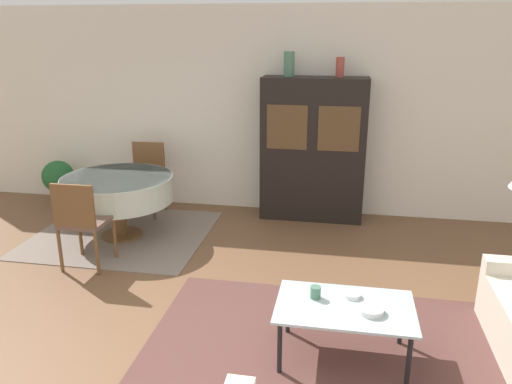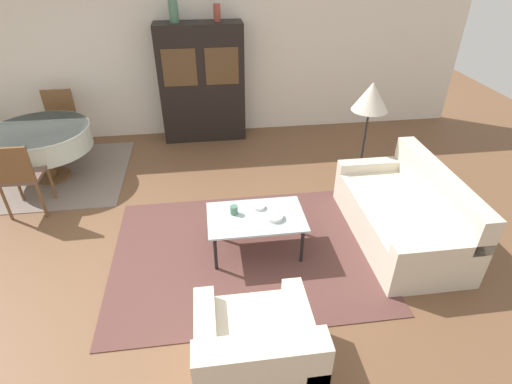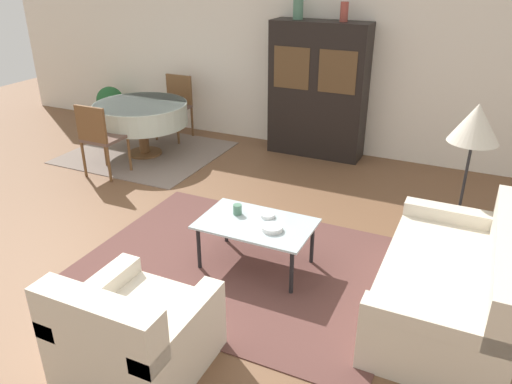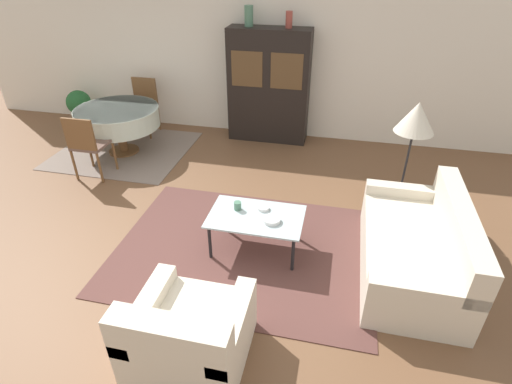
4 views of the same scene
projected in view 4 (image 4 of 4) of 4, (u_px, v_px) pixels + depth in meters
ground_plane at (155, 256)px, 4.38m from camera, size 14.00×14.00×0.00m
wall_back at (238, 54)px, 6.67m from camera, size 10.00×0.06×2.70m
area_rug at (245, 249)px, 4.47m from camera, size 2.83×2.14×0.01m
dining_rug at (125, 150)px, 6.63m from camera, size 2.06×1.87×0.01m
couch at (417, 249)px, 4.03m from camera, size 0.94×1.76×0.82m
armchair at (189, 337)px, 3.13m from camera, size 0.88×0.87×0.79m
coffee_table at (256, 219)px, 4.27m from camera, size 1.01×0.64×0.44m
display_cabinet at (269, 86)px, 6.58m from camera, size 1.32×0.43×1.83m
dining_table at (118, 117)px, 6.26m from camera, size 1.29×1.29×0.74m
dining_chair_near at (87, 143)px, 5.57m from camera, size 0.44×0.44×0.94m
dining_chair_far at (143, 102)px, 7.00m from camera, size 0.44×0.44×0.94m
floor_lamp at (416, 120)px, 4.58m from camera, size 0.46×0.46×1.41m
cup at (238, 206)px, 4.33m from camera, size 0.08×0.08×0.09m
bowl at (272, 220)px, 4.15m from camera, size 0.18×0.18×0.04m
bowl_small at (263, 208)px, 4.35m from camera, size 0.13×0.13×0.03m
vase_tall at (249, 16)px, 6.08m from camera, size 0.13×0.13×0.30m
vase_short at (289, 20)px, 5.97m from camera, size 0.10×0.10×0.24m
potted_plant at (79, 105)px, 7.38m from camera, size 0.44×0.44×0.65m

